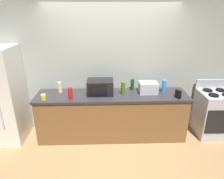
{
  "coord_description": "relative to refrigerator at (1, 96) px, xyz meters",
  "views": [
    {
      "loc": [
        -0.11,
        -3.09,
        2.41
      ],
      "look_at": [
        0.0,
        0.4,
        1.0
      ],
      "focal_mm": 32.63,
      "sensor_mm": 36.0,
      "label": 1
    }
  ],
  "objects": [
    {
      "name": "counter_run",
      "position": [
        2.05,
        0.0,
        -0.45
      ],
      "size": [
        2.84,
        0.64,
        0.9
      ],
      "color": "brown",
      "rests_on": "ground_plane"
    },
    {
      "name": "cordless_phone",
      "position": [
        3.23,
        -0.2,
        0.07
      ],
      "size": [
        0.09,
        0.12,
        0.15
      ],
      "primitive_type": "cube",
      "rotation": [
        0.0,
        0.0,
        0.39
      ],
      "color": "black",
      "rests_on": "counter_run"
    },
    {
      "name": "bottle_hot_sauce",
      "position": [
        1.31,
        -0.17,
        0.1
      ],
      "size": [
        0.08,
        0.08,
        0.21
      ],
      "primitive_type": "cylinder",
      "color": "red",
      "rests_on": "counter_run"
    },
    {
      "name": "bottle_olive_oil",
      "position": [
        2.26,
        -0.0,
        0.12
      ],
      "size": [
        0.07,
        0.07,
        0.25
      ],
      "primitive_type": "cylinder",
      "color": "#4C6B19",
      "rests_on": "counter_run"
    },
    {
      "name": "mug_yellow",
      "position": [
        0.84,
        -0.2,
        0.05
      ],
      "size": [
        0.09,
        0.09,
        0.1
      ],
      "primitive_type": "cylinder",
      "color": "yellow",
      "rests_on": "counter_run"
    },
    {
      "name": "stove_range",
      "position": [
        4.05,
        0.0,
        -0.44
      ],
      "size": [
        0.6,
        0.61,
        1.08
      ],
      "color": "#B7BABF",
      "rests_on": "ground_plane"
    },
    {
      "name": "back_wall",
      "position": [
        2.05,
        0.41,
        0.45
      ],
      "size": [
        6.4,
        0.1,
        2.7
      ],
      "primitive_type": "cube",
      "color": "#9EA399",
      "rests_on": "ground_plane"
    },
    {
      "name": "bottle_wine",
      "position": [
        2.46,
        0.22,
        0.11
      ],
      "size": [
        0.07,
        0.07,
        0.22
      ],
      "primitive_type": "cylinder",
      "color": "#1E3F19",
      "rests_on": "counter_run"
    },
    {
      "name": "bottle_hand_soap",
      "position": [
        1.06,
        0.14,
        0.1
      ],
      "size": [
        0.08,
        0.08,
        0.2
      ],
      "primitive_type": "cylinder",
      "color": "beige",
      "rests_on": "counter_run"
    },
    {
      "name": "refrigerator",
      "position": [
        0.0,
        0.0,
        0.0
      ],
      "size": [
        0.72,
        0.73,
        1.8
      ],
      "color": "white",
      "rests_on": "ground_plane"
    },
    {
      "name": "ground_plane",
      "position": [
        2.05,
        -0.4,
        -0.9
      ],
      "size": [
        8.0,
        8.0,
        0.0
      ],
      "primitive_type": "plane",
      "color": "#A87F51"
    },
    {
      "name": "toaster_oven",
      "position": [
        2.73,
        0.06,
        0.1
      ],
      "size": [
        0.34,
        0.26,
        0.21
      ],
      "primitive_type": "cube",
      "color": "#B7BABF",
      "rests_on": "counter_run"
    },
    {
      "name": "bottle_spray_cleaner",
      "position": [
        3.04,
        0.07,
        0.12
      ],
      "size": [
        0.08,
        0.08,
        0.25
      ],
      "primitive_type": "cylinder",
      "color": "#338CE5",
      "rests_on": "counter_run"
    },
    {
      "name": "microwave",
      "position": [
        1.83,
        0.05,
        0.13
      ],
      "size": [
        0.48,
        0.35,
        0.27
      ],
      "color": "black",
      "rests_on": "counter_run"
    }
  ]
}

